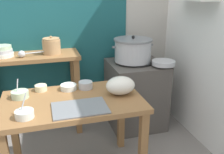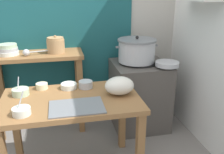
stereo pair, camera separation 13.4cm
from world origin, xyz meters
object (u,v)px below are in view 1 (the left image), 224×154
steamer_pot (133,50)px  ladle (23,54)px  prep_bowl_0 (24,114)px  bowl_stack_enamel (3,52)px  stove_block (135,94)px  plastic_bag (120,85)px  wide_pan (163,63)px  serving_tray (80,108)px  prep_bowl_1 (41,88)px  prep_bowl_3 (20,94)px  prep_table (73,112)px  prep_bowl_4 (68,87)px  prep_bowl_2 (86,85)px  clay_pot (52,46)px  back_shelf_table (34,75)px

steamer_pot → ladle: size_ratio=1.66×
ladle → prep_bowl_0: bearing=-88.0°
bowl_stack_enamel → steamer_pot: bearing=-4.9°
stove_block → ladle: (-1.19, 0.06, 0.55)m
plastic_bag → wide_pan: size_ratio=0.98×
stove_block → serving_tray: size_ratio=1.95×
serving_tray → prep_bowl_0: (-0.38, -0.03, 0.03)m
prep_bowl_1 → prep_bowl_3: bearing=-147.5°
prep_bowl_0 → stove_block: bearing=37.3°
prep_table → serving_tray: bearing=-79.0°
stove_block → prep_bowl_3: 1.36m
plastic_bag → stove_block: bearing=59.0°
steamer_pot → bowl_stack_enamel: 1.35m
prep_bowl_4 → ladle: bearing=126.0°
steamer_pot → prep_bowl_4: steamer_pot is taller
ladle → prep_bowl_4: size_ratio=2.05×
stove_block → prep_bowl_1: (-1.04, -0.42, 0.36)m
stove_block → prep_bowl_1: 1.18m
prep_bowl_2 → clay_pot: bearing=111.5°
stove_block → serving_tray: (-0.77, -0.85, 0.34)m
prep_table → stove_block: stove_block is taller
ladle → prep_bowl_3: size_ratio=1.86×
back_shelf_table → prep_bowl_4: (0.30, -0.59, 0.07)m
prep_bowl_4 → prep_bowl_2: bearing=-6.2°
back_shelf_table → prep_bowl_1: back_shelf_table is taller
bowl_stack_enamel → wide_pan: bearing=-12.0°
prep_bowl_2 → prep_table: bearing=-125.7°
prep_bowl_2 → prep_bowl_3: 0.54m
stove_block → steamer_pot: (-0.04, 0.02, 0.52)m
stove_block → clay_pot: clay_pot is taller
ladle → prep_bowl_3: 0.61m
stove_block → steamer_pot: steamer_pot is taller
steamer_pot → prep_bowl_2: size_ratio=3.87×
plastic_bag → prep_bowl_3: prep_bowl_3 is taller
prep_bowl_0 → plastic_bag: bearing=15.2°
back_shelf_table → steamer_pot: size_ratio=2.04×
bowl_stack_enamel → prep_bowl_1: bowl_stack_enamel is taller
prep_table → stove_block: 1.08m
back_shelf_table → stove_block: size_ratio=1.23×
plastic_bag → prep_bowl_4: 0.46m
bowl_stack_enamel → prep_bowl_2: (0.72, -0.62, -0.20)m
serving_tray → back_shelf_table: bearing=109.0°
prep_bowl_0 → prep_bowl_2: 0.63m
bowl_stack_enamel → prep_table: bearing=-54.7°
prep_bowl_4 → prep_bowl_0: bearing=-129.7°
stove_block → wide_pan: wide_pan is taller
serving_tray → prep_bowl_2: (0.11, 0.37, 0.03)m
clay_pot → prep_bowl_3: clay_pot is taller
prep_bowl_4 → prep_table: bearing=-88.8°
bowl_stack_enamel → plastic_bag: (0.97, -0.81, -0.16)m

